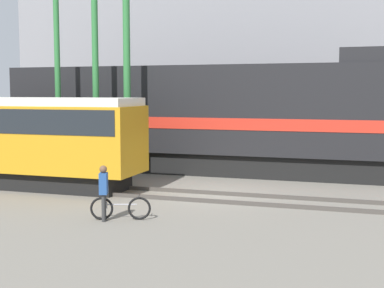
# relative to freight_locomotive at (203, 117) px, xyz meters

# --- Properties ---
(ground_plane) EXTENTS (120.00, 120.00, 0.00)m
(ground_plane) POSITION_rel_freight_locomotive_xyz_m (1.91, -5.23, -2.56)
(ground_plane) COLOR slate
(track_near) EXTENTS (60.00, 1.50, 0.14)m
(track_near) POSITION_rel_freight_locomotive_xyz_m (1.91, -5.83, -2.49)
(track_near) COLOR #47423D
(track_near) RESTS_ON ground
(track_far) EXTENTS (60.00, 1.51, 0.14)m
(track_far) POSITION_rel_freight_locomotive_xyz_m (1.91, 0.00, -2.49)
(track_far) COLOR #47423D
(track_far) RESTS_ON ground
(building_backdrop) EXTENTS (32.24, 6.00, 11.14)m
(building_backdrop) POSITION_rel_freight_locomotive_xyz_m (1.91, 9.12, 3.01)
(building_backdrop) COLOR gray
(building_backdrop) RESTS_ON ground
(freight_locomotive) EXTENTS (18.42, 3.04, 5.48)m
(freight_locomotive) POSITION_rel_freight_locomotive_xyz_m (0.00, 0.00, 0.00)
(freight_locomotive) COLOR black
(freight_locomotive) RESTS_ON ground
(streetcar) EXTENTS (9.94, 2.54, 3.50)m
(streetcar) POSITION_rel_freight_locomotive_xyz_m (-5.75, -5.83, -0.56)
(streetcar) COLOR black
(streetcar) RESTS_ON ground
(bicycle) EXTENTS (1.70, 0.72, 0.74)m
(bicycle) POSITION_rel_freight_locomotive_xyz_m (0.42, -9.63, -2.22)
(bicycle) COLOR black
(bicycle) RESTS_ON ground
(person) EXTENTS (0.33, 0.41, 1.63)m
(person) POSITION_rel_freight_locomotive_xyz_m (0.03, -9.92, -1.58)
(person) COLOR #333333
(person) RESTS_ON ground
(utility_pole_left) EXTENTS (0.25, 0.25, 9.74)m
(utility_pole_left) POSITION_rel_freight_locomotive_xyz_m (-5.79, -2.92, 2.31)
(utility_pole_left) COLOR #2D7238
(utility_pole_left) RESTS_ON ground
(utility_pole_center) EXTENTS (0.27, 0.27, 9.58)m
(utility_pole_center) POSITION_rel_freight_locomotive_xyz_m (-3.92, -2.92, 2.23)
(utility_pole_center) COLOR #2D7238
(utility_pole_center) RESTS_ON ground
(utility_pole_right) EXTENTS (0.30, 0.30, 8.64)m
(utility_pole_right) POSITION_rel_freight_locomotive_xyz_m (-2.45, -2.92, 1.76)
(utility_pole_right) COLOR #2D7238
(utility_pole_right) RESTS_ON ground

